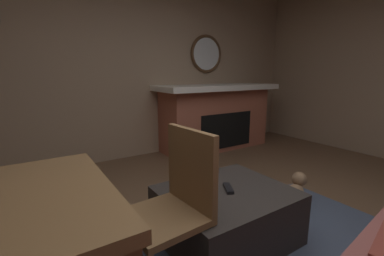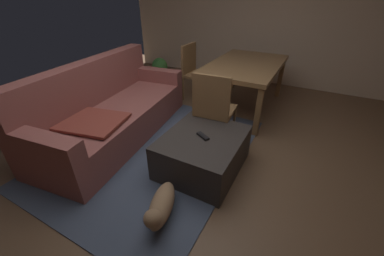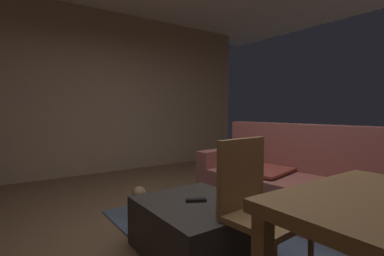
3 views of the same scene
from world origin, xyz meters
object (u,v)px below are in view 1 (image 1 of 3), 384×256
Objects in this scene: fireplace at (216,116)px; tv_remote at (228,188)px; round_wall_mirror at (206,54)px; ottoman_coffee_table at (226,215)px; small_dog at (292,195)px; dining_chair_west at (177,198)px.

fireplace reaches higher than tv_remote.
tv_remote is (1.48, 2.31, -1.15)m from round_wall_mirror.
fireplace is at bearing -126.49° from ottoman_coffee_table.
round_wall_mirror is 3.90× the size of tv_remote.
small_dog is at bearing 70.69° from fireplace.
round_wall_mirror is 3.30m from dining_chair_west.
small_dog is at bearing -175.52° from dining_chair_west.
tv_remote is at bearing -174.58° from ottoman_coffee_table.
fireplace is 2.54m from ottoman_coffee_table.
fireplace is 12.94× the size of tv_remote.
fireplace is 2.23× the size of dining_chair_west.
fireplace reaches higher than ottoman_coffee_table.
fireplace reaches higher than dining_chair_west.
round_wall_mirror is at bearing -94.07° from tv_remote.
round_wall_mirror is 2.98m from tv_remote.
tv_remote is 0.52m from dining_chair_west.
round_wall_mirror reaches higher than ottoman_coffee_table.
fireplace is 2.26× the size of ottoman_coffee_table.
ottoman_coffee_table is 0.59m from dining_chair_west.
round_wall_mirror reaches higher than dining_chair_west.
dining_chair_west is at bearing 12.29° from ottoman_coffee_table.
ottoman_coffee_table is at bearing 34.04° from tv_remote.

